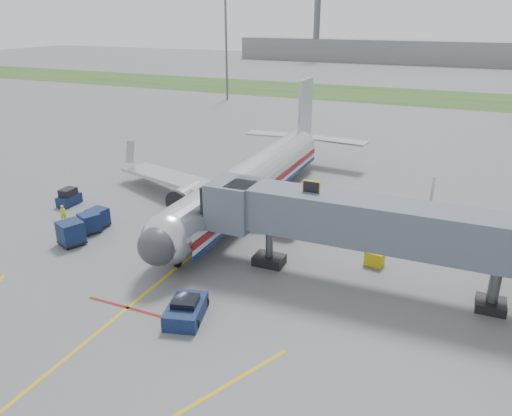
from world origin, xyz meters
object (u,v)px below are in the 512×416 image
at_px(airliner, 251,180).
at_px(pushback_tug, 186,310).
at_px(ramp_worker, 63,213).
at_px(baggage_tug, 69,198).
at_px(belt_loader, 225,200).

distance_m(airliner, pushback_tug, 19.28).
relative_size(pushback_tug, ramp_worker, 2.46).
bearing_deg(baggage_tug, ramp_worker, -53.71).
distance_m(airliner, ramp_worker, 17.20).
bearing_deg(belt_loader, baggage_tug, -156.49).
bearing_deg(ramp_worker, baggage_tug, 85.84).
xyz_separation_m(baggage_tug, ramp_worker, (2.46, -3.35, 0.03)).
xyz_separation_m(baggage_tug, belt_loader, (13.83, 6.01, -0.21)).
xyz_separation_m(pushback_tug, baggage_tug, (-20.32, 12.09, 0.15)).
relative_size(pushback_tug, belt_loader, 0.85).
bearing_deg(ramp_worker, airliner, -4.63).
distance_m(airliner, baggage_tug, 17.73).
height_order(baggage_tug, belt_loader, belt_loader).
distance_m(pushback_tug, baggage_tug, 23.65).
height_order(airliner, belt_loader, airliner).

